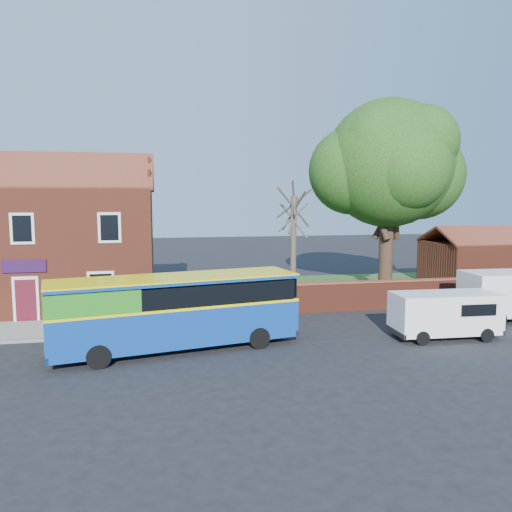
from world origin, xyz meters
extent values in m
plane|color=black|center=(0.00, 0.00, 0.00)|extent=(120.00, 120.00, 0.00)
cube|color=gray|center=(-7.00, 5.75, 0.06)|extent=(18.00, 3.50, 0.12)
cube|color=slate|center=(-7.00, 4.00, 0.07)|extent=(18.00, 0.15, 0.14)
cube|color=#426B28|center=(13.00, 13.00, 0.02)|extent=(26.00, 12.00, 0.04)
cube|color=brown|center=(-7.00, 11.50, 3.25)|extent=(12.00, 8.00, 6.50)
cube|color=brown|center=(-7.00, 9.50, 7.50)|extent=(12.30, 4.08, 2.16)
cube|color=brown|center=(-7.00, 13.50, 7.50)|extent=(12.30, 4.08, 2.16)
cube|color=black|center=(-7.00, 7.47, 4.60)|extent=(1.10, 0.06, 1.50)
cube|color=#4C0F19|center=(-7.00, 7.45, 1.10)|extent=(0.95, 0.04, 2.10)
cube|color=silver|center=(-7.00, 7.47, 1.15)|extent=(1.20, 0.06, 2.30)
cube|color=#250B34|center=(-7.00, 7.44, 2.80)|extent=(2.00, 0.06, 0.60)
cube|color=maroon|center=(13.00, 7.00, 0.75)|extent=(22.00, 0.30, 1.50)
cube|color=brown|center=(13.00, 7.00, 1.55)|extent=(22.00, 0.38, 0.10)
cube|color=maroon|center=(22.00, 13.00, 1.50)|extent=(8.00, 5.00, 3.00)
cube|color=brown|center=(22.00, 11.75, 3.55)|extent=(8.20, 2.56, 1.24)
cube|color=brown|center=(22.00, 14.25, 3.55)|extent=(8.20, 2.56, 1.24)
cube|color=#0E3D9A|center=(-0.04, 1.76, 1.11)|extent=(9.96, 4.29, 1.54)
cube|color=yellow|center=(-0.04, 1.76, 1.88)|extent=(9.99, 4.32, 0.10)
cube|color=black|center=(-0.04, 1.76, 2.34)|extent=(9.59, 4.24, 0.77)
cube|color=#2B8B1E|center=(-3.17, 1.13, 2.34)|extent=(3.71, 3.06, 0.82)
cube|color=#0E3D9A|center=(-0.04, 1.76, 2.85)|extent=(9.96, 4.29, 0.14)
cube|color=yellow|center=(-0.04, 1.76, 2.93)|extent=(10.01, 4.34, 0.06)
cylinder|color=black|center=(-2.85, 0.04, 0.44)|extent=(0.91, 0.45, 0.87)
cylinder|color=black|center=(-3.30, 2.25, 0.44)|extent=(0.91, 0.45, 0.87)
cylinder|color=black|center=(3.22, 1.27, 0.44)|extent=(0.91, 0.45, 0.87)
cylinder|color=black|center=(2.77, 3.48, 0.44)|extent=(0.91, 0.45, 0.87)
cube|color=white|center=(11.41, 1.21, 1.13)|extent=(4.58, 1.99, 1.71)
cube|color=black|center=(13.44, 1.13, 1.40)|extent=(0.14, 1.53, 0.68)
cube|color=black|center=(13.62, 1.12, 0.36)|extent=(0.18, 1.81, 0.22)
cylinder|color=black|center=(9.94, 0.43, 0.30)|extent=(0.60, 0.24, 0.60)
cylinder|color=black|center=(10.01, 2.11, 0.30)|extent=(0.60, 0.24, 0.60)
cylinder|color=black|center=(12.82, 0.31, 0.30)|extent=(0.60, 0.24, 0.60)
cylinder|color=black|center=(12.89, 1.99, 0.30)|extent=(0.60, 0.24, 0.60)
cylinder|color=black|center=(15.10, 2.57, 0.36)|extent=(0.74, 0.25, 0.73)
cylinder|color=black|center=(15.20, 4.65, 0.36)|extent=(0.74, 0.25, 0.73)
cylinder|color=black|center=(13.32, 10.97, 2.50)|extent=(0.87, 0.87, 5.00)
sphere|color=#386B21|center=(13.32, 10.97, 8.15)|extent=(7.83, 7.83, 7.83)
sphere|color=#386B21|center=(15.61, 11.41, 7.50)|extent=(5.65, 5.65, 5.65)
sphere|color=#386B21|center=(11.26, 11.63, 7.72)|extent=(5.44, 5.44, 5.44)
cylinder|color=#4C4238|center=(7.22, 10.63, 3.08)|extent=(0.35, 0.35, 6.15)
cylinder|color=#4C4238|center=(7.22, 10.63, 5.27)|extent=(0.36, 3.00, 2.42)
cylinder|color=#4C4238|center=(7.22, 10.63, 5.05)|extent=(1.57, 2.22, 2.21)
cylinder|color=#4C4238|center=(7.22, 10.63, 5.49)|extent=(2.52, 1.15, 2.45)
camera|label=1|loc=(-0.69, -17.89, 6.02)|focal=35.00mm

